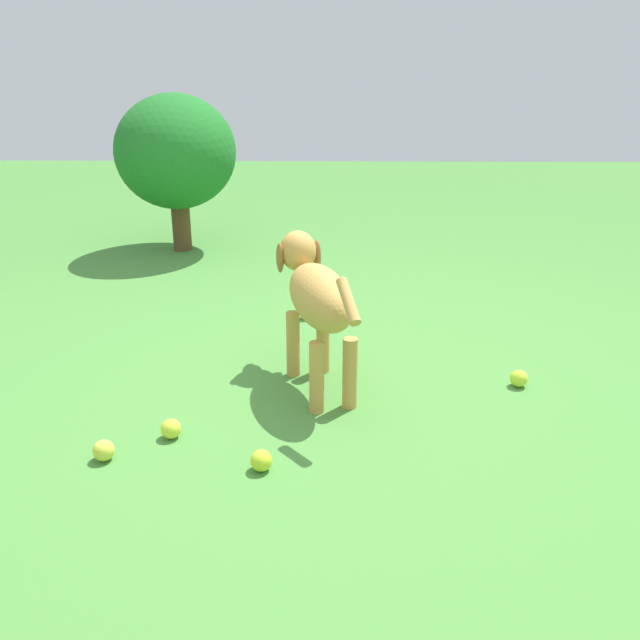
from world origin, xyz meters
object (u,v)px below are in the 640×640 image
Objects in this scene: tennis_ball_0 at (519,378)px; tennis_ball_4 at (261,460)px; tennis_ball_2 at (104,450)px; dog at (316,295)px; tennis_ball_1 at (306,313)px; tennis_ball_3 at (171,429)px.

tennis_ball_4 is (-0.58, 0.92, 0.00)m from tennis_ball_0.
tennis_ball_2 is 0.49m from tennis_ball_4.
dog is 0.79m from tennis_ball_1.
tennis_ball_3 is at bearing -52.43° from tennis_ball_2.
tennis_ball_0 is 1.00× the size of tennis_ball_1.
tennis_ball_3 is at bearing 160.65° from tennis_ball_1.
dog is at bearing -14.41° from tennis_ball_4.
dog reaches higher than tennis_ball_3.
dog reaches higher than tennis_ball_1.
tennis_ball_1 and tennis_ball_2 have the same top height.
tennis_ball_4 is (-0.18, -0.31, 0.00)m from tennis_ball_3.
tennis_ball_2 is at bearing 127.57° from tennis_ball_3.
tennis_ball_1 is 1.31m from tennis_ball_4.
tennis_ball_3 is at bearing 112.70° from dog.
tennis_ball_2 is at bearing 84.55° from tennis_ball_4.
tennis_ball_1 is (0.72, 0.07, -0.33)m from dog.
tennis_ball_4 is (-1.30, 0.08, 0.00)m from tennis_ball_1.
tennis_ball_3 is 0.36m from tennis_ball_4.
tennis_ball_2 and tennis_ball_4 have the same top height.
tennis_ball_0 is 1.30m from tennis_ball_3.
tennis_ball_3 is (0.14, -0.18, 0.00)m from tennis_ball_2.
tennis_ball_0 is 1.00× the size of tennis_ball_2.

